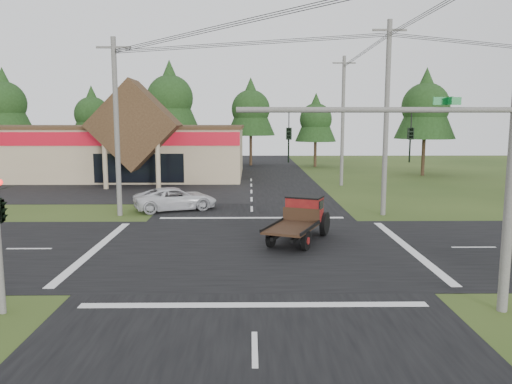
{
  "coord_description": "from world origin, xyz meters",
  "views": [
    {
      "loc": [
        -0.11,
        -21.81,
        5.7
      ],
      "look_at": [
        0.19,
        2.57,
        2.2
      ],
      "focal_mm": 35.0,
      "sensor_mm": 36.0,
      "label": 1
    }
  ],
  "objects": [
    {
      "name": "traffic_signal_mast",
      "position": [
        5.82,
        -7.5,
        4.43
      ],
      "size": [
        8.12,
        0.24,
        7.0
      ],
      "color": "#595651",
      "rests_on": "ground"
    },
    {
      "name": "tree_row_a",
      "position": [
        -30.0,
        40.0,
        8.05
      ],
      "size": [
        6.72,
        6.72,
        12.12
      ],
      "color": "#332316",
      "rests_on": "ground"
    },
    {
      "name": "road_ns",
      "position": [
        0.0,
        0.0,
        0.01
      ],
      "size": [
        12.0,
        120.0,
        0.02
      ],
      "primitive_type": "cube",
      "color": "black",
      "rests_on": "ground"
    },
    {
      "name": "ground",
      "position": [
        0.0,
        0.0,
        0.0
      ],
      "size": [
        120.0,
        120.0,
        0.0
      ],
      "primitive_type": "plane",
      "color": "#2B4017",
      "rests_on": "ground"
    },
    {
      "name": "white_pickup",
      "position": [
        -4.89,
        9.84,
        0.73
      ],
      "size": [
        5.77,
        4.19,
        1.46
      ],
      "primitive_type": "imported",
      "rotation": [
        0.0,
        0.0,
        1.95
      ],
      "color": "silver",
      "rests_on": "ground"
    },
    {
      "name": "tree_row_d",
      "position": [
        0.0,
        42.0,
        7.38
      ],
      "size": [
        6.16,
        6.16,
        11.11
      ],
      "color": "#332316",
      "rests_on": "ground"
    },
    {
      "name": "utility_pole_nw",
      "position": [
        -8.0,
        8.0,
        5.39
      ],
      "size": [
        2.0,
        0.3,
        10.5
      ],
      "color": "#595651",
      "rests_on": "ground"
    },
    {
      "name": "tree_row_c",
      "position": [
        -10.0,
        41.0,
        8.72
      ],
      "size": [
        7.28,
        7.28,
        13.13
      ],
      "color": "#332316",
      "rests_on": "ground"
    },
    {
      "name": "cvs_building",
      "position": [
        -15.7,
        29.57,
        2.78
      ],
      "size": [
        30.4,
        18.2,
        9.19
      ],
      "color": "tan",
      "rests_on": "ground"
    },
    {
      "name": "tree_row_b",
      "position": [
        -20.0,
        42.0,
        6.7
      ],
      "size": [
        5.6,
        5.6,
        10.1
      ],
      "color": "#332316",
      "rests_on": "ground"
    },
    {
      "name": "road_ew",
      "position": [
        0.0,
        0.0,
        0.01
      ],
      "size": [
        120.0,
        12.0,
        0.02
      ],
      "primitive_type": "cube",
      "color": "black",
      "rests_on": "ground"
    },
    {
      "name": "tree_row_e",
      "position": [
        8.0,
        40.0,
        6.03
      ],
      "size": [
        5.04,
        5.04,
        9.09
      ],
      "color": "#332316",
      "rests_on": "ground"
    },
    {
      "name": "tree_side_ne",
      "position": [
        18.0,
        30.0,
        7.38
      ],
      "size": [
        6.16,
        6.16,
        11.11
      ],
      "color": "#332316",
      "rests_on": "ground"
    },
    {
      "name": "parking_apron",
      "position": [
        -14.0,
        19.0,
        0.01
      ],
      "size": [
        28.0,
        14.0,
        0.02
      ],
      "primitive_type": "cube",
      "color": "black",
      "rests_on": "ground"
    },
    {
      "name": "utility_pole_n",
      "position": [
        8.0,
        22.0,
        5.74
      ],
      "size": [
        2.0,
        0.3,
        11.2
      ],
      "color": "#595651",
      "rests_on": "ground"
    },
    {
      "name": "antique_flatbed_truck",
      "position": [
        2.16,
        1.26,
        1.04
      ],
      "size": [
        3.72,
        5.34,
        2.09
      ],
      "primitive_type": null,
      "rotation": [
        0.0,
        0.0,
        -0.41
      ],
      "color": "#560C10",
      "rests_on": "ground"
    },
    {
      "name": "utility_pole_ne",
      "position": [
        8.0,
        8.0,
        5.89
      ],
      "size": [
        2.0,
        0.3,
        11.5
      ],
      "color": "#595651",
      "rests_on": "ground"
    }
  ]
}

